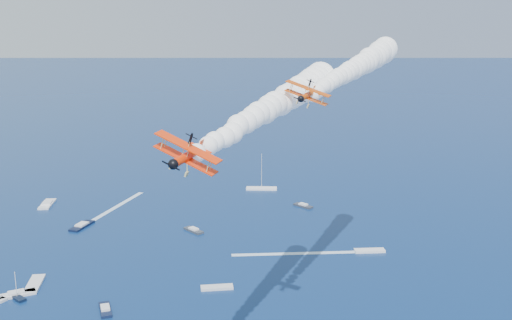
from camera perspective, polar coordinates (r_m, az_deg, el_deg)
biplane_lead at (r=107.49m, az=4.75°, el=5.97°), size 10.40×11.51×7.54m
biplane_trail at (r=79.97m, az=-6.35°, el=0.35°), size 12.18×13.35×9.10m
smoke_trail_lead at (r=135.98m, az=9.16°, el=8.39°), size 63.08×51.84×10.95m
smoke_trail_trail at (r=106.56m, az=1.54°, el=4.98°), size 63.17×53.92×10.95m
spectator_boats at (r=194.25m, az=-22.18°, el=-9.21°), size 230.53×173.17×0.70m
boat_wakes at (r=215.52m, az=-18.40°, el=-6.75°), size 166.04×132.76×0.04m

